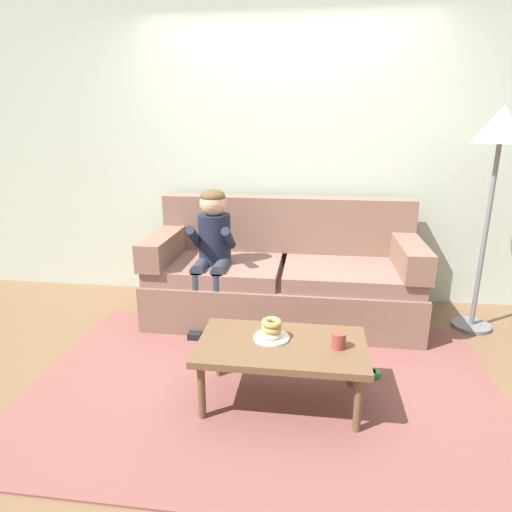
{
  "coord_description": "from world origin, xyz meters",
  "views": [
    {
      "loc": [
        0.27,
        -2.63,
        1.59
      ],
      "look_at": [
        -0.14,
        0.45,
        0.65
      ],
      "focal_mm": 30.72,
      "sensor_mm": 36.0,
      "label": 1
    }
  ],
  "objects_px": {
    "person_child": "(212,245)",
    "mug": "(339,340)",
    "couch": "(283,277)",
    "coffee_table": "(282,350)",
    "floor_lamp": "(500,143)",
    "toy_controller": "(363,374)",
    "donut": "(271,334)"
  },
  "relations": [
    {
      "from": "mug",
      "to": "coffee_table",
      "type": "bearing_deg",
      "value": 178.45
    },
    {
      "from": "mug",
      "to": "toy_controller",
      "type": "bearing_deg",
      "value": 60.46
    },
    {
      "from": "donut",
      "to": "mug",
      "type": "xyz_separation_m",
      "value": [
        0.38,
        -0.06,
        0.01
      ]
    },
    {
      "from": "mug",
      "to": "floor_lamp",
      "type": "relative_size",
      "value": 0.05
    },
    {
      "from": "couch",
      "to": "coffee_table",
      "type": "bearing_deg",
      "value": -86.04
    },
    {
      "from": "coffee_table",
      "to": "donut",
      "type": "relative_size",
      "value": 8.05
    },
    {
      "from": "coffee_table",
      "to": "mug",
      "type": "height_order",
      "value": "mug"
    },
    {
      "from": "person_child",
      "to": "mug",
      "type": "height_order",
      "value": "person_child"
    },
    {
      "from": "person_child",
      "to": "toy_controller",
      "type": "distance_m",
      "value": 1.48
    },
    {
      "from": "coffee_table",
      "to": "couch",
      "type": "bearing_deg",
      "value": 93.96
    },
    {
      "from": "coffee_table",
      "to": "toy_controller",
      "type": "xyz_separation_m",
      "value": [
        0.51,
        0.33,
        -0.32
      ]
    },
    {
      "from": "coffee_table",
      "to": "donut",
      "type": "xyz_separation_m",
      "value": [
        -0.06,
        0.05,
        0.07
      ]
    },
    {
      "from": "couch",
      "to": "coffee_table",
      "type": "relative_size",
      "value": 2.26
    },
    {
      "from": "couch",
      "to": "coffee_table",
      "type": "height_order",
      "value": "couch"
    },
    {
      "from": "person_child",
      "to": "toy_controller",
      "type": "bearing_deg",
      "value": -31.0
    },
    {
      "from": "toy_controller",
      "to": "person_child",
      "type": "bearing_deg",
      "value": 160.47
    },
    {
      "from": "mug",
      "to": "floor_lamp",
      "type": "xyz_separation_m",
      "value": [
        1.14,
        1.21,
        1.03
      ]
    },
    {
      "from": "mug",
      "to": "toy_controller",
      "type": "height_order",
      "value": "mug"
    },
    {
      "from": "coffee_table",
      "to": "floor_lamp",
      "type": "relative_size",
      "value": 0.56
    },
    {
      "from": "person_child",
      "to": "toy_controller",
      "type": "height_order",
      "value": "person_child"
    },
    {
      "from": "couch",
      "to": "donut",
      "type": "relative_size",
      "value": 18.19
    },
    {
      "from": "person_child",
      "to": "floor_lamp",
      "type": "bearing_deg",
      "value": 4.89
    },
    {
      "from": "couch",
      "to": "person_child",
      "type": "height_order",
      "value": "person_child"
    },
    {
      "from": "person_child",
      "to": "coffee_table",
      "type": "bearing_deg",
      "value": -58.14
    },
    {
      "from": "person_child",
      "to": "floor_lamp",
      "type": "distance_m",
      "value": 2.24
    },
    {
      "from": "mug",
      "to": "toy_controller",
      "type": "distance_m",
      "value": 0.56
    },
    {
      "from": "floor_lamp",
      "to": "couch",
      "type": "bearing_deg",
      "value": 178.8
    },
    {
      "from": "person_child",
      "to": "floor_lamp",
      "type": "xyz_separation_m",
      "value": [
        2.09,
        0.18,
        0.79
      ]
    },
    {
      "from": "couch",
      "to": "donut",
      "type": "height_order",
      "value": "couch"
    },
    {
      "from": "coffee_table",
      "to": "floor_lamp",
      "type": "distance_m",
      "value": 2.19
    },
    {
      "from": "coffee_table",
      "to": "toy_controller",
      "type": "bearing_deg",
      "value": 32.93
    },
    {
      "from": "person_child",
      "to": "couch",
      "type": "bearing_deg",
      "value": 21.09
    }
  ]
}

